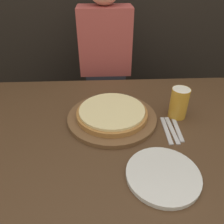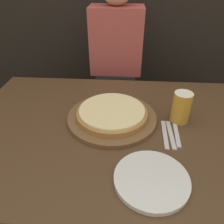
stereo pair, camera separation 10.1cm
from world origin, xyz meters
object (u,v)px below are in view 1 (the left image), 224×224
at_px(fork, 166,130).
at_px(spoon, 178,130).
at_px(pizza_on_board, 112,115).
at_px(dinner_plate, 163,175).
at_px(beer_glass, 179,102).
at_px(diner_person, 106,80).
at_px(dinner_knife, 172,130).

relative_size(fork, spoon, 1.17).
relative_size(pizza_on_board, spoon, 2.59).
xyz_separation_m(dinner_plate, fork, (0.08, 0.25, -0.01)).
height_order(pizza_on_board, dinner_plate, pizza_on_board).
distance_m(pizza_on_board, beer_glass, 0.32).
distance_m(beer_glass, spoon, 0.14).
bearing_deg(diner_person, fork, -70.78).
xyz_separation_m(pizza_on_board, fork, (0.23, -0.10, -0.02)).
bearing_deg(fork, dinner_plate, -107.28).
xyz_separation_m(spoon, diner_person, (-0.30, 0.72, -0.09)).
xyz_separation_m(beer_glass, spoon, (-0.03, -0.11, -0.08)).
bearing_deg(dinner_knife, spoon, -0.00).
bearing_deg(beer_glass, spoon, -103.93).
relative_size(fork, dinner_knife, 1.00).
height_order(dinner_plate, fork, dinner_plate).
bearing_deg(pizza_on_board, spoon, -19.10).
distance_m(pizza_on_board, diner_person, 0.63).
xyz_separation_m(dinner_knife, spoon, (0.02, -0.00, 0.00)).
bearing_deg(beer_glass, dinner_knife, -115.48).
distance_m(dinner_plate, diner_person, 0.98).
distance_m(pizza_on_board, dinner_knife, 0.28).
bearing_deg(dinner_plate, fork, 72.72).
height_order(pizza_on_board, fork, pizza_on_board).
height_order(pizza_on_board, diner_person, diner_person).
relative_size(fork, diner_person, 0.14).
height_order(dinner_plate, spoon, dinner_plate).
bearing_deg(beer_glass, pizza_on_board, -178.01).
bearing_deg(dinner_plate, diner_person, 100.15).
height_order(dinner_knife, spoon, same).
relative_size(dinner_knife, diner_person, 0.14).
bearing_deg(diner_person, pizza_on_board, -88.59).
distance_m(beer_glass, dinner_knife, 0.14).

